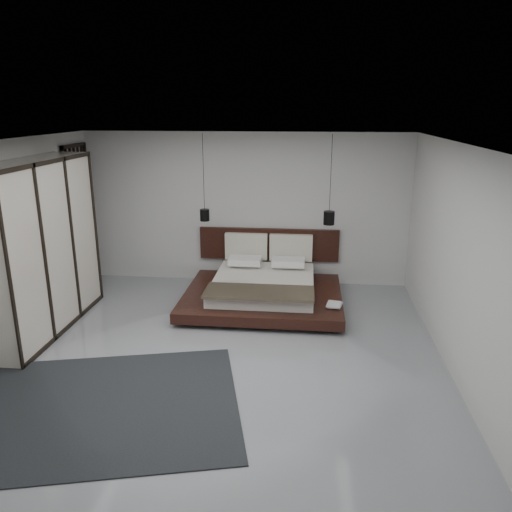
# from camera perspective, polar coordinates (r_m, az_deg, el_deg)

# --- Properties ---
(floor) EXTENTS (6.00, 6.00, 0.00)m
(floor) POSITION_cam_1_polar(r_m,az_deg,el_deg) (6.94, -4.33, -11.00)
(floor) COLOR gray
(floor) RESTS_ON ground
(ceiling) EXTENTS (6.00, 6.00, 0.00)m
(ceiling) POSITION_cam_1_polar(r_m,az_deg,el_deg) (6.16, -4.91, 12.72)
(ceiling) COLOR white
(ceiling) RESTS_ON wall_back
(wall_back) EXTENTS (6.00, 0.00, 6.00)m
(wall_back) POSITION_cam_1_polar(r_m,az_deg,el_deg) (9.29, -1.23, 5.39)
(wall_back) COLOR #BDBDBA
(wall_back) RESTS_ON floor
(wall_front) EXTENTS (6.00, 0.00, 6.00)m
(wall_front) POSITION_cam_1_polar(r_m,az_deg,el_deg) (3.73, -13.23, -13.04)
(wall_front) COLOR #BDBDBA
(wall_front) RESTS_ON floor
(wall_right) EXTENTS (0.00, 6.00, 6.00)m
(wall_right) POSITION_cam_1_polar(r_m,az_deg,el_deg) (6.57, 22.07, -0.65)
(wall_right) COLOR #BDBDBA
(wall_right) RESTS_ON floor
(lattice_screen) EXTENTS (0.05, 0.90, 2.60)m
(lattice_screen) POSITION_cam_1_polar(r_m,az_deg,el_deg) (9.62, -19.41, 4.23)
(lattice_screen) COLOR black
(lattice_screen) RESTS_ON floor
(bed) EXTENTS (2.60, 2.32, 1.05)m
(bed) POSITION_cam_1_polar(r_m,az_deg,el_deg) (8.51, 0.88, -3.54)
(bed) COLOR black
(bed) RESTS_ON floor
(book_lower) EXTENTS (0.27, 0.33, 0.03)m
(book_lower) POSITION_cam_1_polar(r_m,az_deg,el_deg) (7.91, 8.24, -5.51)
(book_lower) COLOR #99724C
(book_lower) RESTS_ON bed
(book_upper) EXTENTS (0.27, 0.33, 0.02)m
(book_upper) POSITION_cam_1_polar(r_m,az_deg,el_deg) (7.87, 8.12, -5.42)
(book_upper) COLOR #99724C
(book_upper) RESTS_ON book_lower
(pendant_left) EXTENTS (0.17, 0.17, 1.48)m
(pendant_left) POSITION_cam_1_polar(r_m,az_deg,el_deg) (8.72, -5.89, 4.73)
(pendant_left) COLOR black
(pendant_left) RESTS_ON ceiling
(pendant_right) EXTENTS (0.19, 0.19, 1.50)m
(pendant_right) POSITION_cam_1_polar(r_m,az_deg,el_deg) (8.55, 8.34, 4.36)
(pendant_right) COLOR black
(pendant_right) RESTS_ON ceiling
(wardrobe) EXTENTS (0.61, 2.57, 2.52)m
(wardrobe) POSITION_cam_1_polar(r_m,az_deg,el_deg) (7.88, -23.47, 0.90)
(wardrobe) COLOR beige
(wardrobe) RESTS_ON floor
(rug) EXTENTS (3.76, 3.07, 0.01)m
(rug) POSITION_cam_1_polar(r_m,az_deg,el_deg) (6.09, -18.53, -16.12)
(rug) COLOR black
(rug) RESTS_ON floor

